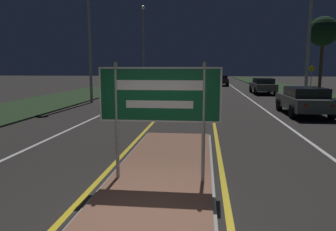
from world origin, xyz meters
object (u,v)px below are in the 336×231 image
(car_receding_2, at_px, (221,80))
(highway_sign, at_px, (159,99))
(car_approaching_0, at_px, (145,95))
(car_receding_0, at_px, (304,100))
(warning_sign, at_px, (311,77))
(car_receding_1, at_px, (263,85))
(streetlight_left_far, at_px, (143,37))

(car_receding_2, bearing_deg, highway_sign, -94.61)
(highway_sign, distance_m, car_receding_2, 35.66)
(car_approaching_0, bearing_deg, highway_sign, -78.22)
(car_receding_0, xyz_separation_m, warning_sign, (3.55, 10.66, 0.80))
(car_receding_0, bearing_deg, warning_sign, 71.57)
(car_receding_2, relative_size, car_approaching_0, 1.01)
(car_receding_1, height_order, car_approaching_0, car_approaching_0)
(warning_sign, bearing_deg, highway_sign, -113.89)
(highway_sign, xyz_separation_m, car_approaching_0, (-2.58, 12.37, -0.97))
(car_approaching_0, bearing_deg, car_receding_1, 51.79)
(highway_sign, relative_size, warning_sign, 1.00)
(car_approaching_0, bearing_deg, streetlight_left_far, 100.74)
(streetlight_left_far, distance_m, warning_sign, 21.09)
(streetlight_left_far, distance_m, car_approaching_0, 22.65)
(highway_sign, xyz_separation_m, car_receding_0, (5.76, 10.35, -1.00))
(car_receding_2, height_order, warning_sign, warning_sign)
(car_receding_1, xyz_separation_m, car_approaching_0, (-8.53, -10.83, 0.02))
(highway_sign, xyz_separation_m, car_receding_1, (5.95, 23.20, -0.99))
(streetlight_left_far, bearing_deg, car_approaching_0, -79.26)
(highway_sign, bearing_deg, car_receding_2, 85.39)
(car_receding_2, bearing_deg, car_approaching_0, -103.22)
(streetlight_left_far, height_order, car_approaching_0, streetlight_left_far)
(highway_sign, relative_size, streetlight_left_far, 0.25)
(highway_sign, height_order, car_receding_1, highway_sign)
(car_approaching_0, bearing_deg, warning_sign, 36.04)
(car_receding_2, bearing_deg, car_receding_1, -75.95)
(highway_sign, distance_m, car_approaching_0, 12.67)
(car_receding_1, relative_size, car_approaching_0, 1.07)
(car_receding_0, relative_size, car_approaching_0, 1.04)
(streetlight_left_far, height_order, car_receding_0, streetlight_left_far)
(streetlight_left_far, bearing_deg, car_receding_1, -40.59)
(car_receding_0, bearing_deg, streetlight_left_far, 117.73)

